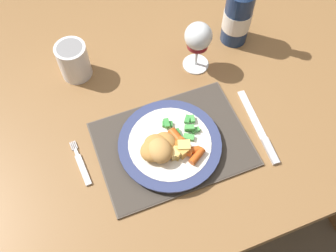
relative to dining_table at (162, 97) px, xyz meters
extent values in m
plane|color=brown|center=(0.00, 0.00, -0.65)|extent=(6.00, 6.00, 0.00)
cube|color=olive|center=(0.00, 0.00, 0.07)|extent=(1.33, 0.96, 0.04)
cube|color=olive|center=(0.61, 0.42, -0.30)|extent=(0.06, 0.06, 0.70)
cube|color=brown|center=(-0.05, -0.20, 0.09)|extent=(0.36, 0.26, 0.01)
cube|color=#3C352E|center=(-0.05, -0.20, 0.09)|extent=(0.35, 0.25, 0.00)
cylinder|color=white|center=(-0.05, -0.20, 0.10)|extent=(0.20, 0.20, 0.01)
cylinder|color=navy|center=(-0.05, -0.20, 0.11)|extent=(0.24, 0.24, 0.01)
cylinder|color=white|center=(-0.05, -0.20, 0.11)|extent=(0.19, 0.19, 0.00)
ellipsoid|color=tan|center=(-0.09, -0.22, 0.13)|extent=(0.06, 0.07, 0.04)
ellipsoid|color=#B77F3D|center=(-0.07, -0.20, 0.13)|extent=(0.07, 0.07, 0.03)
ellipsoid|color=#B77F3D|center=(-0.09, -0.21, 0.13)|extent=(0.08, 0.08, 0.04)
ellipsoid|color=#B77F3D|center=(-0.10, -0.21, 0.13)|extent=(0.08, 0.07, 0.03)
cube|color=#338438|center=(-0.03, -0.19, 0.12)|extent=(0.02, 0.03, 0.01)
cube|color=green|center=(0.01, -0.16, 0.12)|extent=(0.02, 0.02, 0.01)
cube|color=#338438|center=(0.00, -0.19, 0.12)|extent=(0.02, 0.02, 0.01)
cube|color=#4CA84C|center=(0.02, -0.16, 0.12)|extent=(0.01, 0.02, 0.01)
cube|color=#4CA84C|center=(0.01, -0.19, 0.12)|extent=(0.02, 0.01, 0.01)
cube|color=#4CA84C|center=(-0.01, -0.21, 0.12)|extent=(0.03, 0.03, 0.01)
cube|color=green|center=(-0.04, -0.16, 0.12)|extent=(0.02, 0.02, 0.01)
cube|color=#4CA84C|center=(0.00, -0.19, 0.13)|extent=(0.02, 0.02, 0.01)
cube|color=#338438|center=(-0.04, -0.16, 0.12)|extent=(0.03, 0.02, 0.01)
cylinder|color=#CC5119|center=(-0.05, -0.22, 0.12)|extent=(0.05, 0.05, 0.02)
cylinder|color=#CC5119|center=(-0.04, -0.20, 0.12)|extent=(0.03, 0.04, 0.02)
cylinder|color=orange|center=(-0.05, -0.21, 0.12)|extent=(0.05, 0.05, 0.02)
cylinder|color=#CC5119|center=(-0.01, -0.26, 0.12)|extent=(0.05, 0.04, 0.02)
cylinder|color=orange|center=(-0.04, -0.23, 0.12)|extent=(0.05, 0.04, 0.02)
cylinder|color=#CC5119|center=(-0.02, -0.24, 0.12)|extent=(0.04, 0.02, 0.02)
cube|color=silver|center=(-0.26, -0.18, 0.09)|extent=(0.02, 0.08, 0.01)
cube|color=silver|center=(-0.27, -0.13, 0.09)|extent=(0.01, 0.02, 0.01)
cube|color=silver|center=(-0.26, -0.11, 0.09)|extent=(0.00, 0.02, 0.00)
cube|color=silver|center=(-0.26, -0.11, 0.09)|extent=(0.00, 0.02, 0.00)
cube|color=silver|center=(-0.27, -0.11, 0.09)|extent=(0.00, 0.02, 0.00)
cube|color=silver|center=(-0.27, -0.11, 0.09)|extent=(0.00, 0.02, 0.00)
cube|color=silver|center=(0.17, -0.19, 0.09)|extent=(0.03, 0.15, 0.00)
cube|color=#B2B2B7|center=(0.16, -0.30, 0.09)|extent=(0.02, 0.07, 0.01)
cylinder|color=silver|center=(0.10, 0.01, 0.09)|extent=(0.07, 0.07, 0.00)
cylinder|color=silver|center=(0.10, 0.01, 0.12)|extent=(0.01, 0.01, 0.07)
ellipsoid|color=silver|center=(0.10, 0.01, 0.19)|extent=(0.07, 0.07, 0.07)
cylinder|color=maroon|center=(0.10, 0.01, 0.18)|extent=(0.05, 0.05, 0.04)
cylinder|color=navy|center=(0.24, 0.06, 0.17)|extent=(0.07, 0.07, 0.16)
cylinder|color=white|center=(0.24, 0.06, 0.16)|extent=(0.08, 0.08, 0.06)
cube|color=#E5BC66|center=(-0.06, -0.24, 0.12)|extent=(0.02, 0.02, 0.02)
cube|color=#E5BC66|center=(-0.03, -0.23, 0.13)|extent=(0.03, 0.03, 0.03)
cube|color=gold|center=(-0.05, -0.24, 0.12)|extent=(0.03, 0.03, 0.02)
cube|color=gold|center=(-0.04, -0.24, 0.12)|extent=(0.03, 0.03, 0.02)
cylinder|color=white|center=(-0.20, 0.10, 0.14)|extent=(0.08, 0.08, 0.10)
cylinder|color=gray|center=(-0.20, 0.10, 0.18)|extent=(0.07, 0.07, 0.01)
camera|label=1|loc=(-0.21, -0.58, 0.88)|focal=40.00mm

